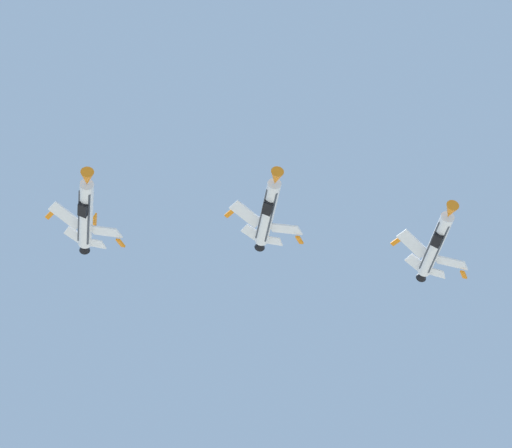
# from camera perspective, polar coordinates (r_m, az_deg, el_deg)

# --- Properties ---
(fighter_jet_lead) EXTENTS (9.43, 15.79, 5.28)m
(fighter_jet_lead) POSITION_cam_1_polar(r_m,az_deg,el_deg) (154.61, 8.33, -0.90)
(fighter_jet_lead) COLOR white
(fighter_jet_left_wing) EXTENTS (9.87, 15.79, 4.88)m
(fighter_jet_left_wing) POSITION_cam_1_polar(r_m,az_deg,el_deg) (151.92, 0.56, 0.58)
(fighter_jet_left_wing) COLOR white
(fighter_jet_right_wing) EXTENTS (9.83, 15.79, 4.92)m
(fighter_jet_right_wing) POSITION_cam_1_polar(r_m,az_deg,el_deg) (148.40, -7.87, 0.50)
(fighter_jet_right_wing) COLOR white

